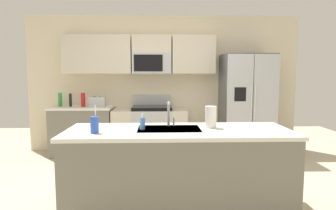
{
  "coord_description": "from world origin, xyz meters",
  "views": [
    {
      "loc": [
        -0.11,
        -3.56,
        1.5
      ],
      "look_at": [
        0.03,
        0.6,
        1.05
      ],
      "focal_mm": 31.16,
      "sensor_mm": 36.0,
      "label": 1
    }
  ],
  "objects": [
    {
      "name": "ground_plane",
      "position": [
        0.0,
        0.0,
        0.0
      ],
      "size": [
        9.0,
        9.0,
        0.0
      ],
      "primitive_type": "plane",
      "color": "beige",
      "rests_on": "ground"
    },
    {
      "name": "kitchen_wall_unit",
      "position": [
        -0.14,
        2.08,
        1.47
      ],
      "size": [
        5.2,
        0.43,
        2.6
      ],
      "color": "beige",
      "rests_on": "ground"
    },
    {
      "name": "back_counter",
      "position": [
        -1.51,
        1.8,
        0.45
      ],
      "size": [
        1.12,
        0.63,
        0.9
      ],
      "color": "slate",
      "rests_on": "ground"
    },
    {
      "name": "range_oven",
      "position": [
        -0.26,
        1.8,
        0.44
      ],
      "size": [
        1.36,
        0.61,
        1.1
      ],
      "color": "#B7BABF",
      "rests_on": "ground"
    },
    {
      "name": "refrigerator",
      "position": [
        1.52,
        1.73,
        0.93
      ],
      "size": [
        0.9,
        0.76,
        1.85
      ],
      "color": "#4C4F54",
      "rests_on": "ground"
    },
    {
      "name": "island_counter",
      "position": [
        0.11,
        -0.47,
        0.45
      ],
      "size": [
        2.41,
        0.87,
        0.9
      ],
      "color": "slate",
      "rests_on": "ground"
    },
    {
      "name": "toaster",
      "position": [
        -1.21,
        1.75,
        0.99
      ],
      "size": [
        0.28,
        0.16,
        0.18
      ],
      "color": "#B7BABF",
      "rests_on": "back_counter"
    },
    {
      "name": "pepper_mill",
      "position": [
        -1.71,
        1.8,
        1.02
      ],
      "size": [
        0.05,
        0.05,
        0.24
      ],
      "primitive_type": "cylinder",
      "color": "black",
      "rests_on": "back_counter"
    },
    {
      "name": "bottle_green",
      "position": [
        -1.91,
        1.82,
        1.03
      ],
      "size": [
        0.07,
        0.07,
        0.25
      ],
      "primitive_type": "cylinder",
      "color": "green",
      "rests_on": "back_counter"
    },
    {
      "name": "bottle_red",
      "position": [
        -1.47,
        1.76,
        1.03
      ],
      "size": [
        0.08,
        0.08,
        0.25
      ],
      "primitive_type": "cylinder",
      "color": "red",
      "rests_on": "back_counter"
    },
    {
      "name": "sink_faucet",
      "position": [
        0.02,
        -0.28,
        1.07
      ],
      "size": [
        0.08,
        0.21,
        0.28
      ],
      "color": "#B7BABF",
      "rests_on": "island_counter"
    },
    {
      "name": "drink_cup_blue",
      "position": [
        -0.75,
        -0.63,
        0.99
      ],
      "size": [
        0.08,
        0.08,
        0.29
      ],
      "color": "blue",
      "rests_on": "island_counter"
    },
    {
      "name": "soap_dispenser",
      "position": [
        -0.28,
        -0.46,
        0.97
      ],
      "size": [
        0.06,
        0.06,
        0.17
      ],
      "color": "#4C8CD8",
      "rests_on": "island_counter"
    },
    {
      "name": "paper_towel_roll",
      "position": [
        0.47,
        -0.38,
        1.02
      ],
      "size": [
        0.12,
        0.12,
        0.24
      ],
      "primitive_type": "cylinder",
      "color": "white",
      "rests_on": "island_counter"
    }
  ]
}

